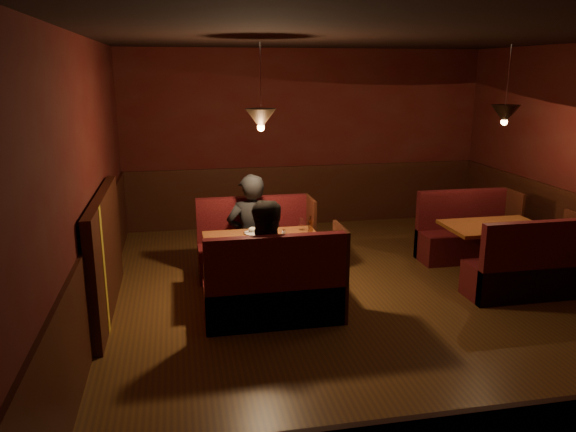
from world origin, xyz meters
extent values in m
cube|color=#56361D|center=(0.00, 0.00, -0.01)|extent=(6.00, 7.00, 0.01)
cube|color=black|center=(0.00, 0.00, 2.90)|extent=(6.00, 7.00, 0.01)
cube|color=#420B0A|center=(0.00, 3.50, 1.45)|extent=(6.00, 0.01, 2.90)
cube|color=#420B0A|center=(-3.00, 0.00, 1.45)|extent=(0.01, 7.00, 2.90)
cube|color=#34130E|center=(0.00, 3.48, 0.50)|extent=(6.00, 0.04, 1.00)
cube|color=#34130E|center=(-2.98, 0.00, 0.50)|extent=(0.04, 7.00, 1.00)
cube|color=#34130E|center=(-2.92, 0.40, 0.65)|extent=(0.10, 2.20, 1.30)
cube|color=gold|center=(-2.87, -0.15, 0.65)|extent=(0.01, 0.12, 1.30)
cylinder|color=#333333|center=(-1.21, 0.46, 2.45)|extent=(0.01, 0.01, 0.80)
cone|color=black|center=(-1.21, 0.46, 2.05)|extent=(0.34, 0.34, 0.22)
sphere|color=#FFBF72|center=(-1.21, 0.46, 1.96)|extent=(0.08, 0.08, 0.08)
cylinder|color=#333333|center=(1.75, 0.53, 2.45)|extent=(0.01, 0.01, 0.80)
cone|color=black|center=(1.75, 0.53, 2.05)|extent=(0.34, 0.34, 0.22)
sphere|color=#FFBF72|center=(1.75, 0.53, 1.96)|extent=(0.08, 0.08, 0.08)
cube|color=brown|center=(-1.21, 0.46, 0.69)|extent=(1.32, 0.80, 0.05)
cylinder|color=#34130E|center=(-1.21, 0.46, 0.33)|extent=(0.13, 0.13, 0.66)
cylinder|color=#34130E|center=(-1.21, 0.46, 0.02)|extent=(0.53, 0.53, 0.04)
cylinder|color=silver|center=(-1.12, 0.37, 0.72)|extent=(0.26, 0.26, 0.02)
cube|color=black|center=(-1.11, 0.34, 0.74)|extent=(0.09, 0.08, 0.03)
ellipsoid|color=silver|center=(-1.18, 0.33, 0.75)|extent=(0.07, 0.07, 0.05)
cube|color=tan|center=(-1.12, 0.28, 0.74)|extent=(0.08, 0.07, 0.03)
cylinder|color=silver|center=(-1.19, 0.24, 0.73)|extent=(0.07, 0.11, 0.01)
cylinder|color=silver|center=(-1.27, 0.63, 0.72)|extent=(0.25, 0.25, 0.01)
ellipsoid|color=beige|center=(-1.29, 0.69, 0.75)|extent=(0.09, 0.09, 0.05)
cube|color=silver|center=(-1.31, 0.63, 0.73)|extent=(0.19, 0.02, 0.00)
cylinder|color=white|center=(-0.96, 0.45, 0.75)|extent=(0.05, 0.05, 0.08)
cylinder|color=white|center=(-0.69, 0.69, 0.78)|extent=(0.07, 0.07, 0.14)
cylinder|color=white|center=(-0.74, 0.29, 0.78)|extent=(0.07, 0.07, 0.14)
cylinder|color=#47230F|center=(-0.63, 0.50, 0.78)|extent=(0.06, 0.06, 0.15)
cylinder|color=#47230F|center=(-0.63, 0.50, 0.89)|extent=(0.02, 0.02, 0.07)
ellipsoid|color=white|center=(-0.82, 0.28, 0.73)|extent=(0.11, 0.11, 0.04)
cube|color=black|center=(-1.21, 1.14, 0.21)|extent=(1.42, 0.52, 0.43)
cube|color=black|center=(-1.21, 1.34, 0.50)|extent=(1.42, 0.11, 0.99)
cube|color=#34130E|center=(-0.48, 1.14, 0.50)|extent=(0.04, 0.52, 0.99)
cube|color=black|center=(-1.21, -0.23, 0.21)|extent=(1.42, 0.52, 0.43)
cube|color=black|center=(-1.21, -0.43, 0.50)|extent=(1.42, 0.11, 0.99)
cube|color=#34130E|center=(-0.48, -0.23, 0.50)|extent=(0.04, 0.52, 0.99)
cube|color=brown|center=(1.75, 0.53, 0.66)|extent=(1.21, 0.77, 0.05)
cylinder|color=#34130E|center=(1.75, 0.53, 0.32)|extent=(0.13, 0.13, 0.63)
cylinder|color=#34130E|center=(1.75, 0.53, 0.02)|extent=(0.51, 0.51, 0.04)
cube|color=black|center=(1.75, 1.19, 0.20)|extent=(1.30, 0.50, 0.41)
cube|color=black|center=(1.75, 1.38, 0.48)|extent=(1.30, 0.11, 0.95)
cube|color=#34130E|center=(2.41, 1.19, 0.48)|extent=(0.04, 0.50, 0.95)
cube|color=black|center=(1.75, -0.13, 0.20)|extent=(1.30, 0.50, 0.41)
cube|color=black|center=(1.75, -0.32, 0.48)|extent=(1.30, 0.11, 0.95)
cube|color=#34130E|center=(2.41, -0.13, 0.48)|extent=(0.04, 0.50, 0.95)
imported|color=black|center=(-1.25, 1.12, 0.84)|extent=(0.62, 0.42, 1.68)
imported|color=black|center=(-1.20, -0.15, 0.81)|extent=(0.79, 0.62, 1.63)
camera|label=1|loc=(-2.11, -5.60, 2.56)|focal=35.00mm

